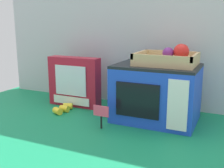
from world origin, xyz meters
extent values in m
plane|color=#147A4C|center=(0.00, 0.00, 0.00)|extent=(1.70, 1.70, 0.00)
cube|color=#B7BABF|center=(0.00, 0.22, 0.36)|extent=(1.61, 0.03, 0.73)
cube|color=blue|center=(0.19, 0.00, 0.12)|extent=(0.36, 0.26, 0.24)
cube|color=black|center=(0.19, 0.00, 0.25)|extent=(0.36, 0.26, 0.01)
cube|color=black|center=(0.14, -0.13, 0.12)|extent=(0.19, 0.01, 0.15)
cube|color=white|center=(0.31, -0.13, 0.12)|extent=(0.08, 0.01, 0.20)
cube|color=tan|center=(0.22, 0.01, 0.27)|extent=(0.26, 0.21, 0.03)
cube|color=tan|center=(0.22, -0.08, 0.30)|extent=(0.26, 0.01, 0.02)
cube|color=tan|center=(0.22, 0.11, 0.30)|extent=(0.26, 0.01, 0.02)
cube|color=tan|center=(0.10, 0.01, 0.30)|extent=(0.01, 0.21, 0.02)
cube|color=tan|center=(0.35, 0.01, 0.30)|extent=(0.01, 0.21, 0.02)
sphere|color=#72287F|center=(0.23, 0.00, 0.31)|extent=(0.05, 0.05, 0.05)
sphere|color=red|center=(0.29, 0.01, 0.32)|extent=(0.07, 0.07, 0.07)
cube|color=#B2192D|center=(-0.27, 0.04, 0.13)|extent=(0.28, 0.07, 0.26)
cube|color=silver|center=(-0.27, 0.00, 0.14)|extent=(0.18, 0.00, 0.16)
cube|color=white|center=(-0.27, 0.00, 0.04)|extent=(0.22, 0.00, 0.04)
cylinder|color=black|center=(0.01, -0.20, 0.03)|extent=(0.01, 0.01, 0.06)
cube|color=#F44C6B|center=(0.01, -0.20, 0.08)|extent=(0.07, 0.00, 0.05)
cylinder|color=yellow|center=(-0.27, -0.12, 0.02)|extent=(0.05, 0.05, 0.03)
cylinder|color=yellow|center=(-0.26, -0.08, 0.02)|extent=(0.05, 0.03, 0.03)
cylinder|color=yellow|center=(-0.26, -0.04, 0.02)|extent=(0.05, 0.05, 0.03)
camera|label=1|loc=(0.51, -1.18, 0.44)|focal=44.48mm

